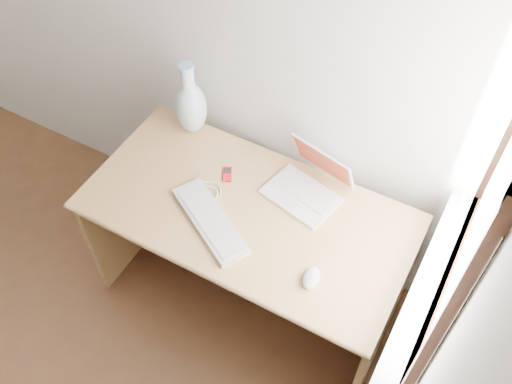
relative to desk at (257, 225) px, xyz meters
The scene contains 9 objects.
window 1.10m from the desk, ahead, with size 0.11×0.99×1.10m.
desk is the anchor object (origin of this frame).
laptop 0.32m from the desk, 37.87° to the left, with size 0.33×0.30×0.20m.
external_keyboard 0.31m from the desk, 116.17° to the right, with size 0.44×0.33×0.02m.
mouse 0.50m from the desk, 34.44° to the right, with size 0.06×0.10×0.04m, color white.
ipod 0.27m from the desk, 166.52° to the left, with size 0.07×0.09×0.01m.
cable_coil 0.29m from the desk, 155.82° to the right, with size 0.12×0.12×0.01m, color white.
remote 0.35m from the desk, 147.26° to the right, with size 0.03×0.07×0.01m, color white.
vase 0.60m from the desk, 155.56° to the left, with size 0.14×0.14×0.36m.
Camera 1 is at (1.65, 0.13, 2.56)m, focal length 40.00 mm.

